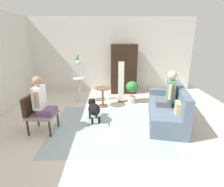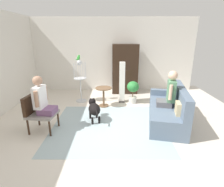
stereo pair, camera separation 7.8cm
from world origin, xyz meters
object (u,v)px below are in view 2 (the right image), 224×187
Objects in this scene: round_end_table at (104,94)px; column_lamp at (122,83)px; parrot at (78,58)px; armoire_cabinet at (125,69)px; armchair at (37,110)px; bird_cage_stand at (80,80)px; potted_plant at (133,89)px; dog at (94,108)px; couch at (169,110)px; person_on_armchair at (42,98)px; person_on_couch at (169,92)px.

round_end_table is 0.45× the size of column_lamp.
armoire_cabinet is at bearing 33.83° from parrot.
armchair is 2.32m from parrot.
column_lamp is (1.40, -0.06, -0.08)m from bird_cage_stand.
bird_cage_stand is 8.36× the size of parrot.
parrot is 2.06m from potted_plant.
round_end_table is 0.77× the size of dog.
potted_plant is (1.78, -0.16, -1.03)m from parrot.
couch is 2.32× the size of armchair.
couch is 3.21m from parrot.
armoire_cabinet reaches higher than couch.
dog is (1.26, 0.53, -0.17)m from armchair.
armchair is (-3.20, -0.45, 0.19)m from couch.
couch is 3.13m from person_on_armchair.
potted_plant is at bearing 39.20° from person_on_armchair.
couch is 1.49× the size of column_lamp.
armoire_cabinet is at bearing 63.37° from round_end_table.
parrot is at bearing 175.01° from potted_plant.
round_end_table is (1.46, 1.54, -0.11)m from armchair.
bird_cage_stand is at bearing 148.05° from person_on_couch.
armoire_cabinet reaches higher than bird_cage_stand.
potted_plant is (2.28, 1.86, -0.34)m from person_on_armchair.
armchair is 3.80m from armoire_cabinet.
couch is at bearing -31.36° from bird_cage_stand.
person_on_couch is 1.97m from dog.
person_on_armchair is (-3.06, -0.46, 0.49)m from couch.
round_end_table is 3.64× the size of parrot.
potted_plant is at bearing -5.04° from bird_cage_stand.
couch is 2.54× the size of dog.
person_on_couch is 3.04m from parrot.
armchair reaches higher than round_end_table.
potted_plant is at bearing 48.41° from dog.
potted_plant is at bearing 37.26° from armchair.
potted_plant is at bearing -14.77° from column_lamp.
dog is 4.70× the size of parrot.
bird_cage_stand reaches higher than column_lamp.
person_on_armchair is at bearing -134.47° from column_lamp.
person_on_armchair is 2.96m from potted_plant.
dog is at bearing -67.76° from bird_cage_stand.
person_on_couch is at bearing -32.90° from round_end_table.
round_end_table is 0.77m from column_lamp.
person_on_armchair is (-3.02, -0.45, -0.02)m from person_on_couch.
person_on_couch is (3.16, 0.43, 0.32)m from armchair.
column_lamp is 1.16m from armoire_cabinet.
armchair is 2.12m from bird_cage_stand.
column_lamp reaches higher than person_on_armchair.
bird_cage_stand is (-2.50, 1.56, -0.08)m from person_on_couch.
armoire_cabinet is at bearing 110.57° from couch.
armoire_cabinet reaches higher than person_on_armchair.
column_lamp is (0.80, 1.41, 0.33)m from dog.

